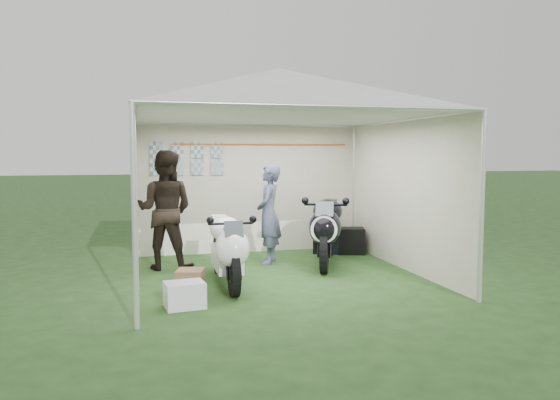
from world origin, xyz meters
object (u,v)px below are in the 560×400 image
Objects in this scene: paddock_stand at (330,245)px; crate_1 at (190,281)px; canopy_tent at (277,99)px; person_dark_jacket at (165,210)px; motorcycle_white at (227,247)px; person_blue_jacket at (269,214)px; crate_0 at (185,295)px; equipment_box at (351,241)px; motorcycle_black at (327,228)px.

paddock_stand reaches higher than crate_1.
person_dark_jacket is at bearing 151.10° from canopy_tent.
motorcycle_white is 0.69m from crate_1.
person_blue_jacket reaches higher than crate_0.
paddock_stand is 0.23× the size of person_dark_jacket.
person_dark_jacket is 3.98× the size of equipment_box.
equipment_box is (0.75, 0.82, -0.37)m from motorcycle_black.
person_dark_jacket reaches higher than paddock_stand.
canopy_tent is 3.08× the size of person_dark_jacket.
equipment_box is (0.36, -0.10, 0.07)m from paddock_stand.
paddock_stand is 3.97m from crate_0.
person_dark_jacket is at bearing 98.28° from crate_1.
person_blue_jacket is at bearing -179.65° from motorcycle_black.
canopy_tent is at bearing -132.86° from paddock_stand.
canopy_tent is 3.11m from paddock_stand.
person_blue_jacket is at bearing -155.71° from paddock_stand.
canopy_tent is at bearing 28.26° from crate_1.
crate_1 is at bearing -129.04° from motorcycle_black.
person_blue_jacket is at bearing 48.31° from crate_1.
person_blue_jacket is 3.60× the size of crate_0.
crate_1 is at bearing -151.74° from canopy_tent.
motorcycle_black is at bearing -168.27° from person_dark_jacket.
canopy_tent is 2.25m from motorcycle_black.
crate_1 is (-1.34, -0.72, -2.42)m from canopy_tent.
crate_1 is at bearing -141.07° from paddock_stand.
canopy_tent is 1.97m from person_blue_jacket.
motorcycle_white is 1.18m from crate_0.
crate_0 is 1.32× the size of crate_1.
motorcycle_black is 1.29× the size of person_blue_jacket.
paddock_stand is (1.34, 1.44, -2.41)m from canopy_tent.
canopy_tent is 2.44m from person_dark_jacket.
equipment_box is (1.70, 1.34, -2.34)m from canopy_tent.
motorcycle_black reaches higher than equipment_box.
canopy_tent is at bearing 170.66° from person_dark_jacket.
crate_1 is (-0.52, -0.25, -0.38)m from motorcycle_white.
motorcycle_black is 4.50× the size of equipment_box.
canopy_tent is at bearing 31.03° from motorcycle_white.
person_dark_jacket reaches higher than equipment_box.
motorcycle_white is at bearing 54.38° from crate_0.
motorcycle_white is 1.21× the size of person_blue_jacket.
person_blue_jacket is (0.90, 1.35, 0.27)m from motorcycle_white.
motorcycle_black reaches higher than motorcycle_white.
person_dark_jacket is 1.65m from person_blue_jacket.
motorcycle_white is 1.64m from person_blue_jacket.
motorcycle_black is (0.95, 0.52, -1.97)m from canopy_tent.
crate_0 is (-1.46, -1.37, -2.43)m from canopy_tent.
person_blue_jacket is at bearing 84.63° from canopy_tent.
motorcycle_white is 4.54× the size of paddock_stand.
crate_0 is at bearing -119.33° from motorcycle_black.
crate_0 is at bearing -139.35° from equipment_box.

